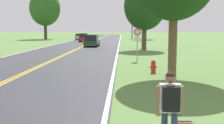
# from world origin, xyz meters

# --- Properties ---
(hitchhiker_person) EXTENTS (0.58, 0.42, 1.70)m
(hitchhiker_person) POSITION_xyz_m (6.72, 2.82, 1.04)
(hitchhiker_person) COLOR navy
(hitchhiker_person) RESTS_ON ground
(fire_hydrant) EXTENTS (0.44, 0.28, 0.77)m
(fire_hydrant) POSITION_xyz_m (7.54, 13.37, 0.39)
(fire_hydrant) COLOR red
(fire_hydrant) RESTS_ON ground
(traffic_sign) EXTENTS (0.60, 0.10, 2.62)m
(traffic_sign) POSITION_xyz_m (6.92, 19.61, 1.98)
(traffic_sign) COLOR gray
(traffic_sign) RESTS_ON ground
(utility_pole_midground) EXTENTS (1.80, 0.24, 7.76)m
(utility_pole_midground) POSITION_xyz_m (8.40, 34.13, 4.03)
(utility_pole_midground) COLOR brown
(utility_pole_midground) RESTS_ON ground
(utility_pole_far) EXTENTS (1.80, 0.24, 7.15)m
(utility_pole_far) POSITION_xyz_m (8.21, 67.99, 3.72)
(utility_pole_far) COLOR brown
(utility_pole_far) RESTS_ON ground
(tree_behind_sign) EXTENTS (5.20, 5.20, 8.23)m
(tree_behind_sign) POSITION_xyz_m (11.13, 64.86, 5.22)
(tree_behind_sign) COLOR #473828
(tree_behind_sign) RESTS_ON ground
(tree_mid_treeline) EXTENTS (4.98, 4.98, 8.13)m
(tree_mid_treeline) POSITION_xyz_m (8.40, 31.10, 5.25)
(tree_mid_treeline) COLOR brown
(tree_mid_treeline) RESTS_ON ground
(tree_right_cluster) EXTENTS (7.42, 7.42, 11.77)m
(tree_right_cluster) POSITION_xyz_m (-13.15, 65.74, 7.48)
(tree_right_cluster) COLOR #473828
(tree_right_cluster) RESTS_ON ground
(car_dark_green_van_approaching) EXTENTS (1.97, 4.81, 1.72)m
(car_dark_green_van_approaching) POSITION_xyz_m (1.35, 37.67, 0.91)
(car_dark_green_van_approaching) COLOR black
(car_dark_green_van_approaching) RESTS_ON ground
(car_red_van_mid_near) EXTENTS (1.94, 4.30, 1.66)m
(car_red_van_mid_near) POSITION_xyz_m (-1.82, 52.39, 0.87)
(car_red_van_mid_near) COLOR black
(car_red_van_mid_near) RESTS_ON ground
(car_champagne_hatchback_mid_far) EXTENTS (1.79, 4.12, 1.44)m
(car_champagne_hatchback_mid_far) POSITION_xyz_m (-4.07, 61.78, 0.78)
(car_champagne_hatchback_mid_far) COLOR black
(car_champagne_hatchback_mid_far) RESTS_ON ground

